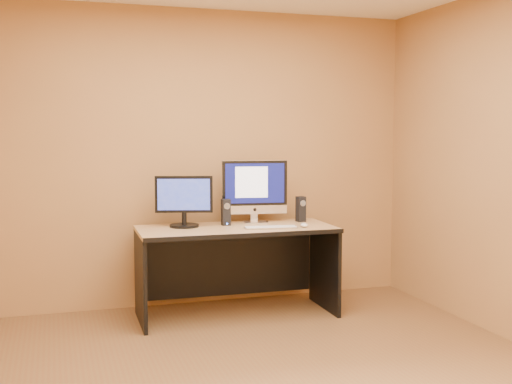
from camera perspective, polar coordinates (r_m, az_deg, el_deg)
walls at (r=3.76m, az=0.63°, el=1.80°), size 4.00×4.00×2.60m
desk at (r=5.38m, az=-1.75°, el=-7.08°), size 1.63×0.74×0.75m
imac at (r=5.52m, az=-0.08°, el=0.10°), size 0.60×0.29×0.55m
second_monitor at (r=5.32m, az=-6.42°, el=-0.85°), size 0.53×0.36×0.42m
speaker_left at (r=5.40m, az=-2.70°, el=-1.81°), size 0.07×0.07×0.22m
speaker_right at (r=5.62m, az=4.00°, el=-1.53°), size 0.08×0.08×0.22m
keyboard at (r=5.24m, az=1.32°, el=-3.16°), size 0.45×0.18×0.02m
mouse at (r=5.32m, az=4.30°, el=-2.94°), size 0.07×0.11×0.04m
cable_a at (r=5.69m, az=0.21°, el=-2.52°), size 0.12×0.20×0.01m
cable_b at (r=5.62m, az=-0.56°, el=-2.61°), size 0.07×0.17×0.01m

